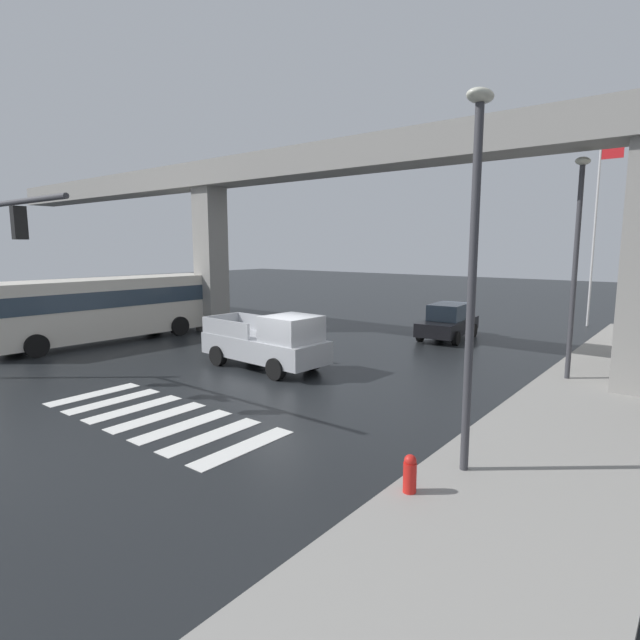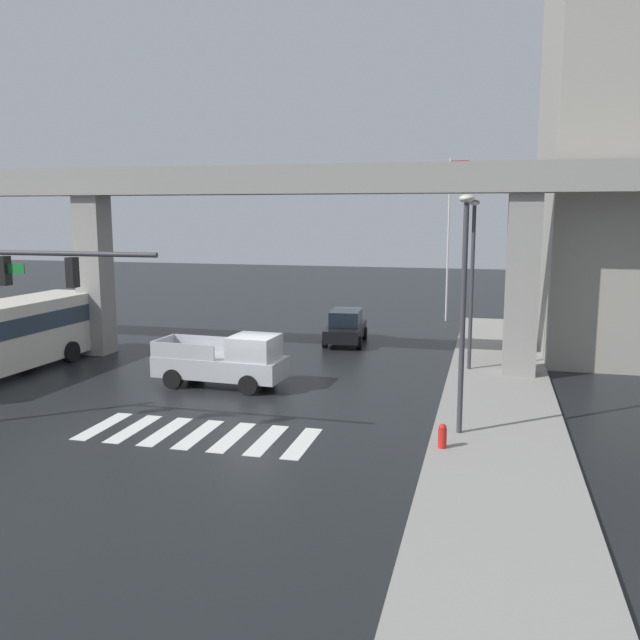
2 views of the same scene
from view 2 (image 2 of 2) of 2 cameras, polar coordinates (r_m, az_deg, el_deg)
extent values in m
plane|color=black|center=(25.54, -5.79, -6.26)|extent=(120.00, 120.00, 0.00)
cube|color=silver|center=(22.85, -17.84, -8.50)|extent=(0.55, 2.80, 0.01)
cube|color=silver|center=(22.30, -15.41, -8.82)|extent=(0.55, 2.80, 0.01)
cube|color=silver|center=(21.80, -12.86, -9.14)|extent=(0.55, 2.80, 0.01)
cube|color=silver|center=(21.34, -10.19, -9.46)|extent=(0.55, 2.80, 0.01)
cube|color=silver|center=(20.92, -7.40, -9.76)|extent=(0.55, 2.80, 0.01)
cube|color=silver|center=(20.56, -4.50, -10.06)|extent=(0.55, 2.80, 0.01)
cube|color=silver|center=(20.25, -1.50, -10.34)|extent=(0.55, 2.80, 0.01)
cube|color=gray|center=(29.71, -2.48, 11.70)|extent=(58.50, 1.85, 1.20)
cube|color=gray|center=(33.91, -18.44, 3.56)|extent=(1.30, 1.30, 7.50)
cube|color=gray|center=(28.62, 16.65, 2.71)|extent=(1.30, 1.30, 7.50)
cube|color=gray|center=(26.00, 14.81, -6.08)|extent=(4.00, 36.00, 0.15)
cube|color=#A8AAAF|center=(26.76, -8.40, -3.88)|extent=(5.20, 2.18, 0.80)
cube|color=#A8AAAF|center=(25.99, -5.56, -2.30)|extent=(1.79, 1.84, 0.90)
cube|color=#3F5160|center=(25.82, -4.60, -2.36)|extent=(0.19, 1.67, 0.77)
cube|color=#A8AAAF|center=(27.88, -9.78, -1.92)|extent=(2.65, 0.25, 0.60)
cube|color=#A8AAAF|center=(26.37, -11.50, -2.60)|extent=(2.65, 0.25, 0.60)
cube|color=#A8AAAF|center=(27.78, -13.08, -2.07)|extent=(0.20, 1.75, 0.60)
cylinder|color=black|center=(27.03, -4.51, -4.55)|extent=(0.77, 0.32, 0.76)
cylinder|color=black|center=(25.41, -6.03, -5.46)|extent=(0.77, 0.32, 0.76)
cylinder|color=black|center=(28.33, -10.47, -4.04)|extent=(0.77, 0.32, 0.76)
cylinder|color=black|center=(26.80, -12.27, -4.86)|extent=(0.77, 0.32, 0.76)
cylinder|color=black|center=(32.67, -20.27, -2.53)|extent=(0.39, 0.97, 0.96)
cylinder|color=black|center=(34.19, -23.56, -2.23)|extent=(0.39, 0.97, 0.96)
cube|color=black|center=(35.07, 2.17, -0.94)|extent=(2.11, 4.43, 0.64)
cube|color=#384756|center=(35.06, 2.19, 0.21)|extent=(1.68, 2.35, 0.76)
cylinder|color=black|center=(33.73, 3.33, -1.90)|extent=(0.29, 0.66, 0.64)
cylinder|color=black|center=(33.95, 0.43, -1.82)|extent=(0.29, 0.66, 0.64)
cylinder|color=black|center=(36.34, 3.78, -1.11)|extent=(0.29, 0.66, 0.64)
cylinder|color=black|center=(36.54, 1.09, -1.04)|extent=(0.29, 0.66, 0.64)
cylinder|color=#38383D|center=(21.01, -24.07, 5.19)|extent=(8.60, 0.14, 0.14)
cube|color=black|center=(21.35, -25.04, 3.78)|extent=(0.24, 0.32, 0.84)
sphere|color=orange|center=(21.35, -25.04, 3.78)|extent=(0.17, 0.17, 0.17)
cube|color=black|center=(20.04, -20.14, 3.78)|extent=(0.24, 0.32, 0.84)
sphere|color=orange|center=(20.04, -20.14, 3.78)|extent=(0.17, 0.17, 0.17)
cube|color=#19722D|center=(21.28, -24.83, 3.97)|extent=(1.10, 0.04, 0.28)
cylinder|color=#38383D|center=(20.36, 11.93, -0.27)|extent=(0.16, 0.16, 7.00)
ellipsoid|color=beige|center=(20.10, 12.27, 9.97)|extent=(0.44, 0.70, 0.24)
cylinder|color=#38383D|center=(28.98, 12.65, 2.45)|extent=(0.16, 0.16, 7.00)
ellipsoid|color=beige|center=(28.80, 12.90, 9.62)|extent=(0.44, 0.70, 0.24)
cylinder|color=red|center=(19.69, 10.26, -9.99)|extent=(0.24, 0.24, 0.70)
sphere|color=red|center=(19.57, 10.30, -8.91)|extent=(0.22, 0.22, 0.22)
cylinder|color=silver|center=(42.53, 10.74, 6.55)|extent=(0.12, 0.12, 9.96)
cube|color=red|center=(42.56, 11.68, 12.57)|extent=(1.10, 0.04, 0.70)
camera|label=1|loc=(11.58, 27.83, -3.14)|focal=28.12mm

